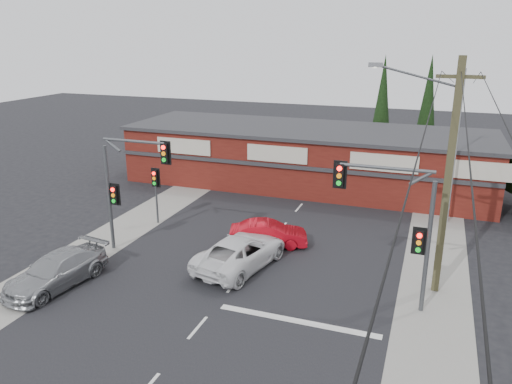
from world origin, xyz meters
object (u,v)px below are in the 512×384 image
(silver_suv, at_px, (56,271))
(red_sedan, at_px, (268,234))
(shop_building, at_px, (306,156))
(utility_pole, at_px, (445,172))
(white_suv, at_px, (241,252))

(silver_suv, xyz_separation_m, red_sedan, (7.46, 7.43, -0.05))
(silver_suv, height_order, shop_building, shop_building)
(utility_pole, bearing_deg, red_sedan, 165.76)
(white_suv, relative_size, shop_building, 0.20)
(white_suv, distance_m, utility_pole, 9.94)
(white_suv, relative_size, red_sedan, 1.36)
(silver_suv, xyz_separation_m, shop_building, (6.41, 19.32, 1.41))
(shop_building, bearing_deg, red_sedan, -84.94)
(shop_building, bearing_deg, white_suv, -87.70)
(white_suv, relative_size, silver_suv, 1.11)
(red_sedan, bearing_deg, utility_pole, -121.95)
(white_suv, height_order, utility_pole, utility_pole)
(silver_suv, bearing_deg, white_suv, 41.69)
(silver_suv, distance_m, shop_building, 20.40)
(white_suv, distance_m, silver_suv, 8.38)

